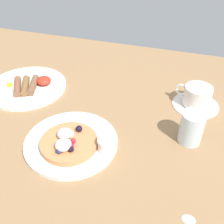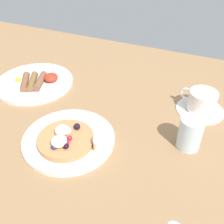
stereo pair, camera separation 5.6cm
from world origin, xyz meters
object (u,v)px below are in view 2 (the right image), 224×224
object	(u,v)px
breakfast_plate	(34,82)
coffee_cup	(202,100)
syrup_ramekin	(103,144)
water_glass	(190,133)
pancake_plate	(69,139)
coffee_saucer	(200,110)

from	to	relation	value
breakfast_plate	coffee_cup	bearing A→B (deg)	7.84
coffee_cup	breakfast_plate	bearing A→B (deg)	-172.16
syrup_ramekin	breakfast_plate	xyz separation A→B (m)	(-0.36, 0.20, -0.02)
breakfast_plate	water_glass	distance (m)	0.55
water_glass	breakfast_plate	bearing A→B (deg)	170.56
pancake_plate	coffee_saucer	bearing A→B (deg)	42.77
pancake_plate	breakfast_plate	xyz separation A→B (m)	(-0.26, 0.20, -0.00)
coffee_cup	water_glass	world-z (taller)	water_glass
pancake_plate	coffee_cup	bearing A→B (deg)	42.97
breakfast_plate	coffee_saucer	distance (m)	0.56
water_glass	coffee_cup	bearing A→B (deg)	88.37
coffee_cup	water_glass	bearing A→B (deg)	-91.63
breakfast_plate	coffee_cup	size ratio (longest dim) A/B	2.37
coffee_cup	coffee_saucer	bearing A→B (deg)	-15.12
pancake_plate	water_glass	size ratio (longest dim) A/B	2.75
coffee_saucer	coffee_cup	size ratio (longest dim) A/B	1.27
pancake_plate	water_glass	distance (m)	0.31
breakfast_plate	pancake_plate	bearing A→B (deg)	-37.53
coffee_cup	pancake_plate	bearing A→B (deg)	-137.03
coffee_saucer	coffee_cup	distance (m)	0.03
breakfast_plate	water_glass	bearing A→B (deg)	-9.44
coffee_cup	water_glass	xyz separation A→B (m)	(-0.00, -0.17, 0.01)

